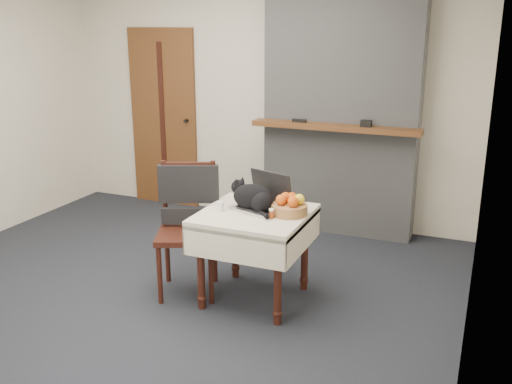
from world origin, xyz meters
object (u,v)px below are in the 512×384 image
at_px(cream_jar, 220,206).
at_px(fruit_basket, 290,206).
at_px(side_table, 255,227).
at_px(laptop, 264,200).
at_px(cat, 254,198).
at_px(door, 164,118).
at_px(chair, 188,210).
at_px(pill_bottle, 271,213).

bearing_deg(cream_jar, fruit_basket, 13.15).
distance_m(side_table, fruit_basket, 0.31).
relative_size(laptop, cat, 1.08).
xyz_separation_m(door, cat, (1.90, -1.84, -0.20)).
height_order(fruit_basket, chair, chair).
height_order(pill_bottle, fruit_basket, fruit_basket).
relative_size(door, cat, 4.81).
xyz_separation_m(cat, chair, (-0.54, -0.05, -0.15)).
bearing_deg(side_table, chair, 180.00).
bearing_deg(chair, side_table, -22.49).
height_order(door, cream_jar, door).
bearing_deg(door, side_table, -44.42).
height_order(door, chair, door).
height_order(side_table, chair, chair).
relative_size(cat, cream_jar, 6.11).
height_order(cream_jar, pill_bottle, pill_bottle).
relative_size(laptop, cream_jar, 6.60).
height_order(cream_jar, chair, chair).
distance_m(side_table, chair, 0.57).
distance_m(door, side_table, 2.73).
bearing_deg(side_table, door, 135.58).
bearing_deg(laptop, chair, -151.56).
bearing_deg(pill_bottle, laptop, 125.42).
distance_m(side_table, cream_jar, 0.30).
xyz_separation_m(cat, cream_jar, (-0.23, -0.10, -0.06)).
bearing_deg(fruit_basket, cat, -176.47).
distance_m(cream_jar, pill_bottle, 0.42).
height_order(cat, pill_bottle, cat).
bearing_deg(laptop, side_table, -87.17).
xyz_separation_m(cat, fruit_basket, (0.28, 0.02, -0.04)).
height_order(door, cat, door).
bearing_deg(cat, side_table, -37.06).
bearing_deg(cat, laptop, 70.18).
xyz_separation_m(laptop, pill_bottle, (0.14, -0.19, -0.03)).
distance_m(door, fruit_basket, 2.85).
distance_m(laptop, pill_bottle, 0.24).
height_order(side_table, cat, cat).
relative_size(cream_jar, pill_bottle, 0.93).
bearing_deg(chair, cat, -17.68).
relative_size(door, cream_jar, 29.37).
bearing_deg(fruit_basket, cream_jar, -166.85).
bearing_deg(laptop, door, 155.81).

